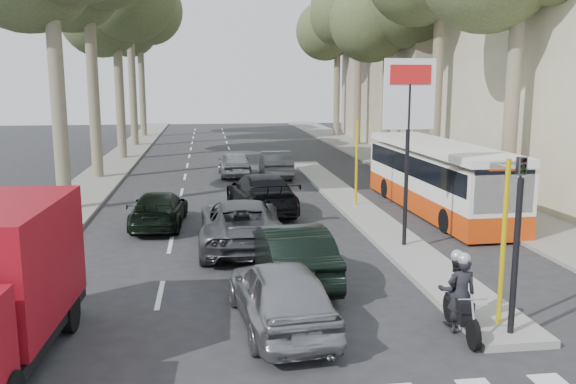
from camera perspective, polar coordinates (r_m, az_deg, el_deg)
The scene contains 21 objects.
ground at distance 13.21m, azimuth 4.01°, elevation -11.79°, with size 120.00×120.00×0.00m, color #28282B.
sidewalk_right at distance 38.92m, azimuth 9.06°, elevation 3.00°, with size 3.20×70.00×0.12m, color gray.
median_left at distance 40.65m, azimuth -15.33°, elevation 3.07°, with size 2.40×64.00×0.12m, color gray.
traffic_island at distance 24.19m, azimuth 6.34°, elevation -1.36°, with size 1.50×26.00×0.16m, color gray.
building_far at distance 49.47m, azimuth 14.16°, elevation 13.59°, with size 11.00×20.00×16.00m, color #B7A88E.
billboard at distance 17.97m, azimuth 11.18°, elevation 6.12°, with size 1.50×12.10×5.60m.
traffic_light_island at distance 12.21m, azimuth 20.76°, elevation -2.09°, with size 0.16×0.41×3.60m.
tree_l_e at distance 56.64m, azimuth -13.64°, elevation 15.94°, with size 7.40×7.20×14.49m.
tree_r_c at distance 40.07m, azimuth 9.60°, elevation 17.01°, with size 7.40×7.20×13.32m.
tree_r_e at distance 55.61m, azimuth 4.80°, elevation 15.93°, with size 7.40×7.20×14.10m.
silver_hatchback at distance 12.54m, azimuth -0.69°, elevation -9.47°, with size 1.71×4.24×1.44m, color #97989E.
dark_hatchback at distance 15.32m, azimuth 0.24°, elevation -5.69°, with size 1.57×4.49×1.48m, color black.
queue_car_a at distance 18.50m, azimuth -4.43°, elevation -2.91°, with size 2.44×5.30×1.47m, color #4F5056.
queue_car_b at distance 23.29m, azimuth -2.53°, elevation -0.07°, with size 2.12×5.21×1.51m, color black.
queue_car_c at distance 32.25m, azimuth -5.04°, elevation 2.66°, with size 1.58×3.92×1.33m, color #9FA2A7.
queue_car_d at distance 31.75m, azimuth -1.19°, elevation 2.64°, with size 1.48×4.24×1.40m, color #4B4E52.
queue_car_e at distance 21.49m, azimuth -11.97°, elevation -1.58°, with size 1.70×4.19×1.22m, color black.
city_bus at distance 23.98m, azimuth 13.80°, elevation 1.51°, with size 2.49×10.18×2.67m.
motorcycle at distance 12.83m, azimuth 15.65°, elevation -9.17°, with size 0.74×1.99×1.69m.
pedestrian_near at distance 24.02m, azimuth 16.37°, elevation 0.28°, with size 0.96×0.47×1.64m, color #483752.
pedestrian_far at distance 27.48m, azimuth 14.24°, elevation 1.96°, with size 1.27×0.56×1.97m, color brown.
Camera 1 is at (-2.51, -11.97, 4.98)m, focal length 38.00 mm.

